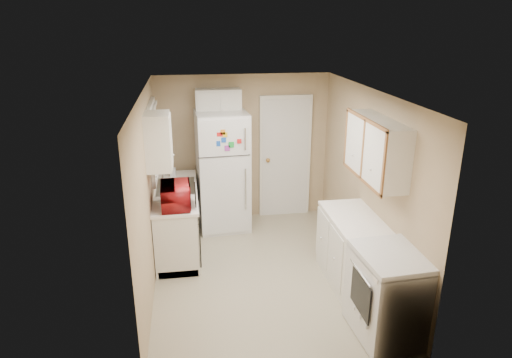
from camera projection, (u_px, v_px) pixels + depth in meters
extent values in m
plane|color=#B9AF93|center=(262.00, 272.00, 6.13)|extent=(3.80, 3.80, 0.00)
plane|color=white|center=(262.00, 92.00, 5.33)|extent=(3.80, 3.80, 0.00)
plane|color=tan|center=(148.00, 194.00, 5.53)|extent=(3.80, 3.80, 0.00)
plane|color=tan|center=(368.00, 183.00, 5.93)|extent=(3.80, 3.80, 0.00)
plane|color=tan|center=(243.00, 148.00, 7.50)|extent=(2.80, 2.80, 0.00)
plane|color=tan|center=(298.00, 265.00, 3.96)|extent=(2.80, 2.80, 0.00)
cube|color=silver|center=(178.00, 219.00, 6.66)|extent=(0.60, 1.80, 0.90)
cube|color=black|center=(199.00, 233.00, 6.13)|extent=(0.03, 0.58, 0.72)
cube|color=gray|center=(176.00, 189.00, 6.66)|extent=(0.54, 0.74, 0.16)
imported|color=maroon|center=(176.00, 196.00, 5.90)|extent=(0.56, 0.32, 0.37)
imported|color=white|center=(173.00, 170.00, 7.05)|extent=(0.09, 0.09, 0.19)
cube|color=silver|center=(154.00, 141.00, 6.38)|extent=(0.10, 0.98, 1.08)
cube|color=silver|center=(158.00, 141.00, 5.56)|extent=(0.30, 0.45, 0.70)
cube|color=silver|center=(223.00, 171.00, 7.18)|extent=(0.82, 0.80, 1.88)
cube|color=silver|center=(218.00, 102.00, 7.04)|extent=(0.70, 0.30, 0.40)
cube|color=silver|center=(285.00, 157.00, 7.62)|extent=(0.86, 0.06, 2.08)
cube|color=silver|center=(364.00, 266.00, 5.39)|extent=(0.60, 2.00, 0.90)
cube|color=silver|center=(388.00, 294.00, 4.78)|extent=(0.70, 0.84, 0.98)
cube|color=silver|center=(376.00, 149.00, 5.24)|extent=(0.30, 1.20, 0.70)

